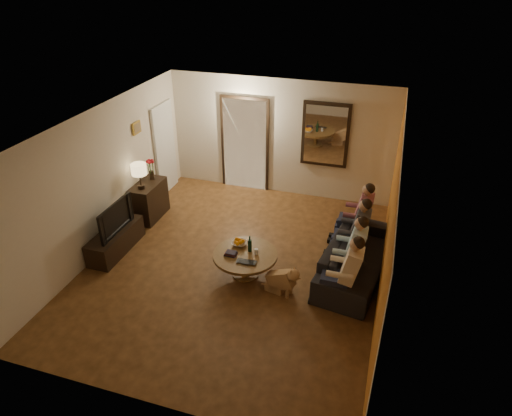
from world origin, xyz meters
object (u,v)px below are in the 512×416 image
(tv, at_px, (111,217))
(coffee_table, at_px, (245,265))
(person_c, at_px, (355,234))
(person_d, at_px, (359,217))
(laptop, at_px, (245,264))
(person_a, at_px, (346,275))
(table_lamp, at_px, (140,176))
(person_b, at_px, (351,253))
(sofa, at_px, (357,257))
(tv_stand, at_px, (116,241))
(bowl, at_px, (239,243))
(dog, at_px, (281,279))
(dresser, at_px, (149,200))
(wine_bottle, at_px, (250,243))

(tv, distance_m, coffee_table, 2.57)
(person_c, distance_m, person_d, 0.60)
(coffee_table, bearing_deg, laptop, -70.35)
(tv, relative_size, person_a, 0.83)
(table_lamp, xyz_separation_m, person_b, (4.23, -0.74, -0.44))
(sofa, height_order, person_b, person_b)
(person_a, xyz_separation_m, person_c, (0.00, 1.20, 0.00))
(tv_stand, height_order, laptop, laptop)
(tv, relative_size, laptop, 3.04)
(tv_stand, relative_size, bowl, 5.00)
(tv, bearing_deg, dog, -94.48)
(dresser, height_order, sofa, dresser)
(laptop, bearing_deg, wine_bottle, 95.09)
(person_c, xyz_separation_m, coffee_table, (-1.71, -0.93, -0.38))
(dog, distance_m, wine_bottle, 0.80)
(table_lamp, xyz_separation_m, tv_stand, (0.00, -1.08, -0.82))
(dresser, distance_m, coffee_table, 2.84)
(person_a, bearing_deg, laptop, -179.52)
(coffee_table, relative_size, laptop, 3.32)
(tv_stand, bearing_deg, table_lamp, 90.00)
(person_b, relative_size, dog, 2.14)
(sofa, height_order, bowl, sofa)
(person_c, height_order, wine_bottle, person_c)
(sofa, xyz_separation_m, person_a, (-0.10, -0.90, 0.27))
(table_lamp, relative_size, person_d, 0.45)
(dresser, bearing_deg, bowl, -24.56)
(tv, bearing_deg, wine_bottle, -87.66)
(sofa, relative_size, person_c, 1.90)
(sofa, distance_m, wine_bottle, 1.86)
(tv, relative_size, person_c, 0.83)
(laptop, bearing_deg, person_c, 34.66)
(person_a, distance_m, person_b, 0.60)
(tv, xyz_separation_m, laptop, (2.62, -0.27, -0.26))
(wine_bottle, bearing_deg, bowl, 152.45)
(table_lamp, distance_m, dog, 3.56)
(person_a, relative_size, laptop, 3.65)
(tv, height_order, dog, tv)
(person_a, relative_size, person_b, 1.00)
(person_c, bearing_deg, table_lamp, 178.13)
(table_lamp, relative_size, sofa, 0.24)
(tv_stand, distance_m, person_c, 4.35)
(sofa, relative_size, laptop, 6.91)
(dresser, relative_size, person_d, 0.72)
(table_lamp, relative_size, laptop, 1.64)
(table_lamp, relative_size, wine_bottle, 1.74)
(tv_stand, height_order, person_a, person_a)
(sofa, xyz_separation_m, wine_bottle, (-1.76, -0.53, 0.27))
(tv_stand, xyz_separation_m, dog, (3.21, -0.25, 0.06))
(person_a, bearing_deg, tv_stand, 176.47)
(table_lamp, xyz_separation_m, wine_bottle, (2.57, -0.97, -0.44))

